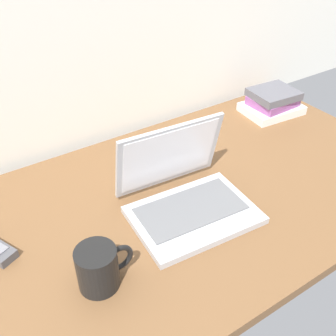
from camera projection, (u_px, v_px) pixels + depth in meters
The scene contains 4 objects.
desk at pixel (160, 212), 1.06m from camera, with size 1.60×0.76×0.03m.
laptop at pixel (185, 194), 1.03m from camera, with size 0.33×0.29×0.21m.
coffee_mug at pixel (99, 267), 0.83m from camera, with size 0.13×0.09×0.10m.
book_stack at pixel (272, 103), 1.46m from camera, with size 0.22×0.17×0.09m.
Camera 1 is at (-0.42, -0.67, 0.74)m, focal length 42.58 mm.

